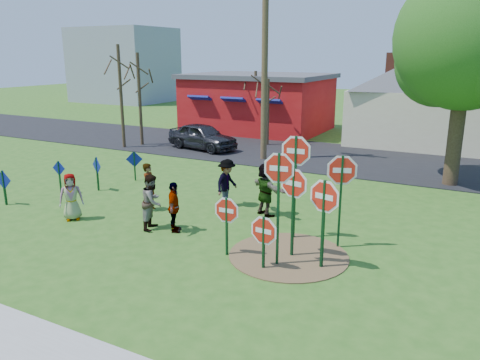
% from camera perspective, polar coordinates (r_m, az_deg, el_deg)
% --- Properties ---
extents(ground, '(120.00, 120.00, 0.00)m').
position_cam_1_polar(ground, '(15.59, -8.21, -4.61)').
color(ground, '#2C5D1A').
rests_on(ground, ground).
extents(road, '(120.00, 7.50, 0.04)m').
position_cam_1_polar(road, '(25.43, 7.10, 3.20)').
color(road, black).
rests_on(road, ground).
extents(dirt_patch, '(3.20, 3.20, 0.03)m').
position_cam_1_polar(dirt_patch, '(12.72, 5.93, -9.12)').
color(dirt_patch, brown).
rests_on(dirt_patch, ground).
extents(red_building, '(9.40, 7.69, 3.90)m').
position_cam_1_polar(red_building, '(33.19, 2.27, 9.48)').
color(red_building, '#A81012').
rests_on(red_building, ground).
extents(cream_house, '(9.40, 9.40, 6.50)m').
position_cam_1_polar(cream_house, '(30.08, 21.85, 9.68)').
color(cream_house, beige).
rests_on(cream_house, ground).
extents(distant_building, '(10.00, 8.00, 8.00)m').
position_cam_1_polar(distant_building, '(55.67, -13.91, 13.44)').
color(distant_building, '#8C939E').
rests_on(distant_building, ground).
extents(stop_sign_a, '(0.95, 0.07, 1.73)m').
position_cam_1_polar(stop_sign_a, '(12.32, -1.64, -4.20)').
color(stop_sign_a, '#0F391B').
rests_on(stop_sign_a, ground).
extents(stop_sign_b, '(1.16, 0.12, 3.18)m').
position_cam_1_polar(stop_sign_b, '(13.23, 6.80, 2.31)').
color(stop_sign_b, '#0F391B').
rests_on(stop_sign_b, ground).
extents(stop_sign_c, '(1.04, 0.16, 3.07)m').
position_cam_1_polar(stop_sign_c, '(11.46, 4.74, -0.38)').
color(stop_sign_c, '#0F391B').
rests_on(stop_sign_c, ground).
extents(stop_sign_d, '(1.04, 0.39, 2.77)m').
position_cam_1_polar(stop_sign_d, '(12.85, 12.28, 0.20)').
color(stop_sign_d, '#0F391B').
rests_on(stop_sign_d, ground).
extents(stop_sign_e, '(0.98, 0.09, 1.51)m').
position_cam_1_polar(stop_sign_e, '(11.61, 2.91, -6.51)').
color(stop_sign_e, '#0F391B').
rests_on(stop_sign_e, ground).
extents(stop_sign_f, '(1.09, 0.29, 2.44)m').
position_cam_1_polar(stop_sign_f, '(11.57, 10.22, -2.75)').
color(stop_sign_f, '#0F391B').
rests_on(stop_sign_f, ground).
extents(stop_sign_g, '(1.05, 0.21, 2.55)m').
position_cam_1_polar(stop_sign_g, '(12.13, 6.55, -1.50)').
color(stop_sign_g, '#0F391B').
rests_on(stop_sign_g, ground).
extents(blue_diamond_a, '(0.71, 0.08, 1.28)m').
position_cam_1_polar(blue_diamond_a, '(18.54, -26.85, -0.41)').
color(blue_diamond_a, '#0F391B').
rests_on(blue_diamond_a, ground).
extents(blue_diamond_b, '(0.58, 0.08, 1.28)m').
position_cam_1_polar(blue_diamond_b, '(19.26, -21.17, 0.81)').
color(blue_diamond_b, '#0F391B').
rests_on(blue_diamond_b, ground).
extents(blue_diamond_c, '(0.65, 0.27, 1.36)m').
position_cam_1_polar(blue_diamond_c, '(19.12, -17.04, 1.19)').
color(blue_diamond_c, '#0F391B').
rests_on(blue_diamond_c, ground).
extents(blue_diamond_d, '(0.59, 0.39, 1.27)m').
position_cam_1_polar(blue_diamond_d, '(20.27, -12.74, 2.09)').
color(blue_diamond_d, '#0F391B').
rests_on(blue_diamond_d, ground).
extents(person_a, '(0.87, 0.89, 1.54)m').
position_cam_1_polar(person_a, '(16.02, -19.90, -1.94)').
color(person_a, '#405185').
rests_on(person_a, ground).
extents(person_b, '(0.47, 0.65, 1.65)m').
position_cam_1_polar(person_b, '(16.30, -11.00, -0.82)').
color(person_b, '#236656').
rests_on(person_b, ground).
extents(person_c, '(0.86, 0.98, 1.72)m').
position_cam_1_polar(person_c, '(14.54, -10.64, -2.61)').
color(person_c, '#97473A').
rests_on(person_c, ground).
extents(person_d, '(0.70, 1.14, 1.69)m').
position_cam_1_polar(person_d, '(16.39, -1.61, -0.36)').
color(person_d, '#37383C').
rests_on(person_d, ground).
extents(person_e, '(0.75, 0.98, 1.55)m').
position_cam_1_polar(person_e, '(14.17, -8.06, -3.31)').
color(person_e, '#462F59').
rests_on(person_e, ground).
extents(person_f, '(1.70, 1.30, 1.79)m').
position_cam_1_polar(person_f, '(15.47, 3.15, -1.15)').
color(person_f, '#245335').
rests_on(person_f, ground).
extents(suv, '(4.49, 2.52, 1.44)m').
position_cam_1_polar(suv, '(26.36, -4.61, 5.33)').
color(suv, '#2D2E32').
rests_on(suv, road).
extents(utility_pole, '(2.45, 0.31, 10.03)m').
position_cam_1_polar(utility_pole, '(23.40, 3.05, 15.24)').
color(utility_pole, '#4C3823').
rests_on(utility_pole, ground).
extents(leafy_tree, '(6.01, 5.48, 8.54)m').
position_cam_1_polar(leafy_tree, '(20.47, 26.26, 14.40)').
color(leafy_tree, '#382819').
rests_on(leafy_tree, ground).
extents(bare_tree_west, '(1.80, 1.80, 5.73)m').
position_cam_1_polar(bare_tree_west, '(27.33, -14.40, 11.49)').
color(bare_tree_west, '#382819').
rests_on(bare_tree_west, ground).
extents(bare_tree_east, '(1.80, 1.80, 3.85)m').
position_cam_1_polar(bare_tree_east, '(27.42, 3.41, 9.38)').
color(bare_tree_east, '#382819').
rests_on(bare_tree_east, ground).
extents(bare_tree_mid, '(1.80, 1.80, 5.30)m').
position_cam_1_polar(bare_tree_mid, '(27.94, -12.20, 11.11)').
color(bare_tree_mid, '#382819').
rests_on(bare_tree_mid, ground).
extents(bare_tree_extra, '(1.80, 1.80, 4.21)m').
position_cam_1_polar(bare_tree_extra, '(29.57, 1.89, 10.28)').
color(bare_tree_extra, '#382819').
rests_on(bare_tree_extra, ground).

